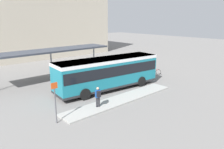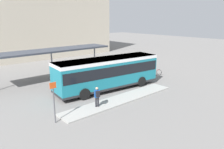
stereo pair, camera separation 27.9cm
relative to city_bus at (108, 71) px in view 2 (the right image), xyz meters
name	(u,v)px [view 2 (the right image)]	position (x,y,z in m)	size (l,w,h in m)	color
ground_plane	(108,89)	(-0.01, 0.00, -1.79)	(120.00, 120.00, 0.00)	slate
curb_island	(121,99)	(-1.08, -2.98, -1.73)	(11.24, 1.80, 0.12)	#9E9E99
city_bus	(108,71)	(0.00, 0.00, 0.00)	(10.70, 3.72, 3.06)	#197284
pedestrian_waiting	(97,96)	(-3.65, -3.03, -0.77)	(0.44, 0.48, 1.58)	#232328
bicycle_red	(156,71)	(8.09, 0.48, -1.44)	(0.48, 1.63, 0.71)	black
bicycle_white	(150,71)	(7.91, 1.15, -1.42)	(0.48, 1.73, 0.75)	black
bicycle_yellow	(145,70)	(7.75, 1.81, -1.44)	(0.48, 1.64, 0.71)	black
bicycle_green	(142,69)	(7.89, 2.48, -1.46)	(0.48, 1.51, 0.66)	black
station_shelter	(51,51)	(-2.50, 6.64, 1.46)	(13.88, 2.91, 3.40)	#383D47
platform_sign	(54,101)	(-7.21, -3.07, -0.23)	(0.44, 0.08, 2.80)	#4C4C51
station_building	(36,14)	(3.74, 24.75, 5.59)	(24.27, 13.08, 14.76)	#BCB29E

